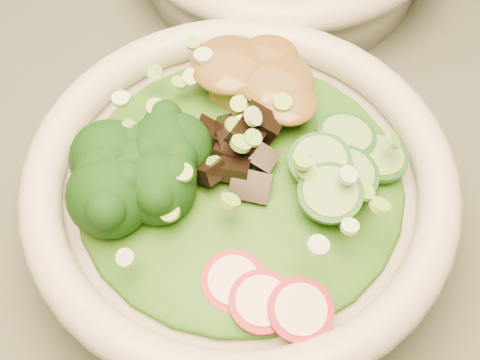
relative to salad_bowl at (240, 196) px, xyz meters
The scene contains 9 objects.
salad_bowl is the anchor object (origin of this frame).
lettuce_bed 0.02m from the salad_bowl, 90.00° to the left, with size 0.23×0.23×0.03m, color #295712.
broccoli_florets 0.08m from the salad_bowl, 144.71° to the right, with size 0.09×0.08×0.05m, color black, non-canonical shape.
radish_slices 0.08m from the salad_bowl, 54.27° to the right, with size 0.12×0.04×0.02m, color maroon, non-canonical shape.
cucumber_slices 0.08m from the salad_bowl, 32.02° to the left, with size 0.08×0.08×0.04m, color #87B263, non-canonical shape.
mushroom_heap 0.04m from the salad_bowl, 123.18° to the left, with size 0.08×0.08×0.04m, color black, non-canonical shape.
tofu_cubes 0.08m from the salad_bowl, 121.68° to the left, with size 0.10×0.07×0.04m, color olive, non-canonical shape.
peanut_sauce 0.09m from the salad_bowl, 121.68° to the left, with size 0.08×0.06×0.02m, color brown.
scallion_garnish 0.05m from the salad_bowl, 90.00° to the left, with size 0.21×0.21×0.03m, color #7FC144, non-canonical shape.
Camera 1 is at (-0.05, -0.20, 1.20)m, focal length 50.00 mm.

